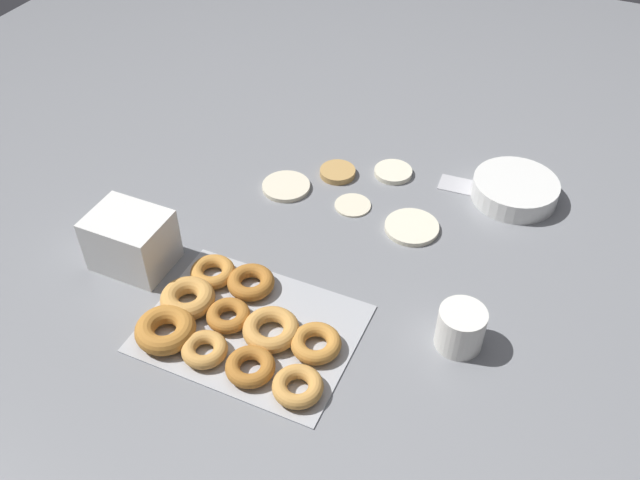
{
  "coord_description": "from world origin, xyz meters",
  "views": [
    {
      "loc": [
        0.39,
        -1.06,
        0.99
      ],
      "look_at": [
        -0.03,
        -0.12,
        0.04
      ],
      "focal_mm": 38.0,
      "sensor_mm": 36.0,
      "label": 1
    }
  ],
  "objects_px": {
    "pancake_1": "(412,227)",
    "container_stack": "(131,241)",
    "pancake_3": "(393,172)",
    "pancake_4": "(338,172)",
    "donut_tray": "(235,324)",
    "pancake_0": "(286,186)",
    "pancake_2": "(353,204)",
    "paper_cup": "(461,328)",
    "spatula": "(474,188)",
    "batter_bowl": "(515,189)"
  },
  "relations": [
    {
      "from": "pancake_0",
      "to": "paper_cup",
      "type": "xyz_separation_m",
      "value": [
        0.5,
        -0.29,
        0.04
      ]
    },
    {
      "from": "paper_cup",
      "to": "spatula",
      "type": "relative_size",
      "value": 0.36
    },
    {
      "from": "pancake_3",
      "to": "pancake_1",
      "type": "bearing_deg",
      "value": -58.74
    },
    {
      "from": "container_stack",
      "to": "paper_cup",
      "type": "height_order",
      "value": "container_stack"
    },
    {
      "from": "pancake_3",
      "to": "pancake_0",
      "type": "bearing_deg",
      "value": -143.63
    },
    {
      "from": "pancake_2",
      "to": "batter_bowl",
      "type": "distance_m",
      "value": 0.38
    },
    {
      "from": "pancake_3",
      "to": "spatula",
      "type": "relative_size",
      "value": 0.37
    },
    {
      "from": "pancake_2",
      "to": "pancake_4",
      "type": "distance_m",
      "value": 0.12
    },
    {
      "from": "pancake_4",
      "to": "donut_tray",
      "type": "height_order",
      "value": "donut_tray"
    },
    {
      "from": "donut_tray",
      "to": "pancake_4",
      "type": "bearing_deg",
      "value": 91.6
    },
    {
      "from": "donut_tray",
      "to": "paper_cup",
      "type": "distance_m",
      "value": 0.42
    },
    {
      "from": "pancake_2",
      "to": "donut_tray",
      "type": "bearing_deg",
      "value": -98.34
    },
    {
      "from": "pancake_1",
      "to": "spatula",
      "type": "height_order",
      "value": "pancake_1"
    },
    {
      "from": "pancake_2",
      "to": "pancake_0",
      "type": "bearing_deg",
      "value": -178.9
    },
    {
      "from": "pancake_0",
      "to": "pancake_4",
      "type": "xyz_separation_m",
      "value": [
        0.09,
        0.1,
        0.0
      ]
    },
    {
      "from": "container_stack",
      "to": "batter_bowl",
      "type": "bearing_deg",
      "value": 38.56
    },
    {
      "from": "pancake_3",
      "to": "container_stack",
      "type": "height_order",
      "value": "container_stack"
    },
    {
      "from": "pancake_2",
      "to": "pancake_4",
      "type": "xyz_separation_m",
      "value": [
        -0.08,
        0.09,
        0.0
      ]
    },
    {
      "from": "pancake_0",
      "to": "donut_tray",
      "type": "bearing_deg",
      "value": -76.24
    },
    {
      "from": "donut_tray",
      "to": "container_stack",
      "type": "height_order",
      "value": "container_stack"
    },
    {
      "from": "pancake_3",
      "to": "donut_tray",
      "type": "height_order",
      "value": "donut_tray"
    },
    {
      "from": "batter_bowl",
      "to": "paper_cup",
      "type": "relative_size",
      "value": 2.22
    },
    {
      "from": "pancake_1",
      "to": "spatula",
      "type": "xyz_separation_m",
      "value": [
        0.09,
        0.2,
        -0.0
      ]
    },
    {
      "from": "container_stack",
      "to": "spatula",
      "type": "bearing_deg",
      "value": 42.42
    },
    {
      "from": "pancake_4",
      "to": "container_stack",
      "type": "bearing_deg",
      "value": -120.61
    },
    {
      "from": "paper_cup",
      "to": "spatula",
      "type": "distance_m",
      "value": 0.48
    },
    {
      "from": "pancake_0",
      "to": "pancake_2",
      "type": "xyz_separation_m",
      "value": [
        0.17,
        0.0,
        -0.0
      ]
    },
    {
      "from": "pancake_0",
      "to": "pancake_2",
      "type": "relative_size",
      "value": 1.36
    },
    {
      "from": "pancake_1",
      "to": "container_stack",
      "type": "xyz_separation_m",
      "value": [
        -0.49,
        -0.33,
        0.05
      ]
    },
    {
      "from": "pancake_1",
      "to": "batter_bowl",
      "type": "distance_m",
      "value": 0.27
    },
    {
      "from": "pancake_0",
      "to": "pancake_4",
      "type": "relative_size",
      "value": 1.32
    },
    {
      "from": "pancake_3",
      "to": "container_stack",
      "type": "distance_m",
      "value": 0.64
    },
    {
      "from": "pancake_1",
      "to": "pancake_3",
      "type": "bearing_deg",
      "value": 121.26
    },
    {
      "from": "pancake_1",
      "to": "donut_tray",
      "type": "relative_size",
      "value": 0.3
    },
    {
      "from": "pancake_2",
      "to": "container_stack",
      "type": "xyz_separation_m",
      "value": [
        -0.34,
        -0.35,
        0.06
      ]
    },
    {
      "from": "pancake_0",
      "to": "pancake_4",
      "type": "bearing_deg",
      "value": 47.24
    },
    {
      "from": "paper_cup",
      "to": "pancake_0",
      "type": "bearing_deg",
      "value": 150.05
    },
    {
      "from": "batter_bowl",
      "to": "pancake_4",
      "type": "bearing_deg",
      "value": -167.97
    },
    {
      "from": "pancake_1",
      "to": "container_stack",
      "type": "distance_m",
      "value": 0.6
    },
    {
      "from": "pancake_4",
      "to": "batter_bowl",
      "type": "xyz_separation_m",
      "value": [
        0.41,
        0.09,
        0.02
      ]
    },
    {
      "from": "batter_bowl",
      "to": "pancake_3",
      "type": "bearing_deg",
      "value": -174.3
    },
    {
      "from": "pancake_3",
      "to": "pancake_4",
      "type": "distance_m",
      "value": 0.13
    },
    {
      "from": "pancake_4",
      "to": "pancake_3",
      "type": "bearing_deg",
      "value": 25.62
    },
    {
      "from": "pancake_3",
      "to": "donut_tray",
      "type": "relative_size",
      "value": 0.23
    },
    {
      "from": "pancake_1",
      "to": "paper_cup",
      "type": "relative_size",
      "value": 1.36
    },
    {
      "from": "pancake_0",
      "to": "pancake_3",
      "type": "height_order",
      "value": "pancake_3"
    },
    {
      "from": "donut_tray",
      "to": "spatula",
      "type": "bearing_deg",
      "value": 63.73
    },
    {
      "from": "pancake_1",
      "to": "pancake_3",
      "type": "relative_size",
      "value": 1.31
    },
    {
      "from": "donut_tray",
      "to": "paper_cup",
      "type": "bearing_deg",
      "value": 20.1
    },
    {
      "from": "pancake_1",
      "to": "pancake_3",
      "type": "xyz_separation_m",
      "value": [
        -0.11,
        0.17,
        0.0
      ]
    }
  ]
}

